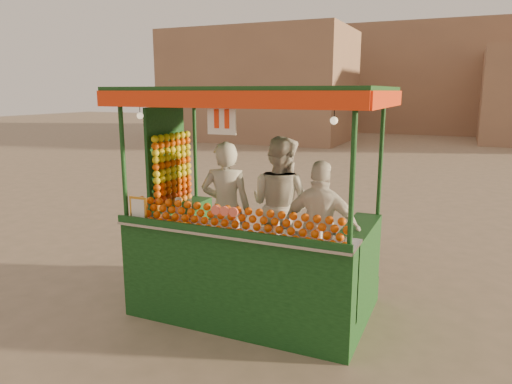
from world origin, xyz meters
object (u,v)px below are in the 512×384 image
at_px(juice_cart, 246,242).
at_px(vendor_middle, 280,205).
at_px(vendor_left, 226,209).
at_px(vendor_right, 321,230).

bearing_deg(juice_cart, vendor_middle, 75.08).
bearing_deg(vendor_left, juice_cart, 125.22).
distance_m(vendor_left, vendor_right, 1.36).
xyz_separation_m(vendor_middle, vendor_right, (0.72, -0.56, -0.10)).
bearing_deg(vendor_right, vendor_left, -10.49).
relative_size(vendor_left, vendor_middle, 0.97).
xyz_separation_m(juice_cart, vendor_right, (0.91, 0.13, 0.23)).
height_order(juice_cart, vendor_middle, juice_cart).
bearing_deg(vendor_middle, vendor_right, 155.79).
relative_size(juice_cart, vendor_left, 1.72).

